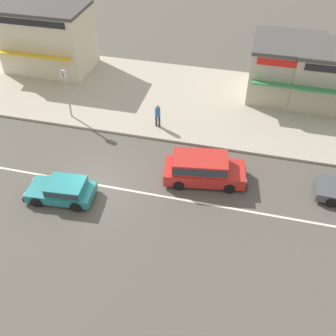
% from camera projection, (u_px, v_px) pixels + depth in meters
% --- Properties ---
extents(ground_plane, '(160.00, 160.00, 0.00)m').
position_uv_depth(ground_plane, '(96.00, 185.00, 21.68)').
color(ground_plane, '#544F47').
extents(lane_centre_stripe, '(50.40, 0.14, 0.01)m').
position_uv_depth(lane_centre_stripe, '(96.00, 185.00, 21.68)').
color(lane_centre_stripe, silver).
rests_on(lane_centre_stripe, ground).
extents(kerb_strip, '(68.00, 10.00, 0.15)m').
position_uv_depth(kerb_strip, '(145.00, 94.00, 28.70)').
color(kerb_strip, '#ADA393').
rests_on(kerb_strip, ground).
extents(hatchback_teal_1, '(3.68, 2.02, 1.10)m').
position_uv_depth(hatchback_teal_1, '(63.00, 190.00, 20.55)').
color(hatchback_teal_1, teal).
rests_on(hatchback_teal_1, ground).
extents(minivan_red_3, '(4.74, 2.53, 1.56)m').
position_uv_depth(minivan_red_3, '(203.00, 168.00, 21.45)').
color(minivan_red_3, red).
rests_on(minivan_red_3, ground).
extents(street_clock, '(0.57, 0.22, 3.40)m').
position_uv_depth(street_clock, '(66.00, 84.00, 24.82)').
color(street_clock, '#9E9EA3').
rests_on(street_clock, kerb_strip).
extents(pedestrian_near_clock, '(0.34, 0.34, 1.59)m').
position_uv_depth(pedestrian_near_clock, '(158.00, 114.00, 24.99)').
color(pedestrian_near_clock, '#333338').
rests_on(pedestrian_near_clock, kerb_strip).
extents(shopfront_mid_block, '(4.91, 5.40, 3.93)m').
position_uv_depth(shopfront_mid_block, '(286.00, 68.00, 27.41)').
color(shopfront_mid_block, '#B2A893').
rests_on(shopfront_mid_block, kerb_strip).
extents(shopfront_far_kios, '(6.59, 4.87, 4.89)m').
position_uv_depth(shopfront_far_kios, '(47.00, 37.00, 30.15)').
color(shopfront_far_kios, beige).
rests_on(shopfront_far_kios, kerb_strip).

